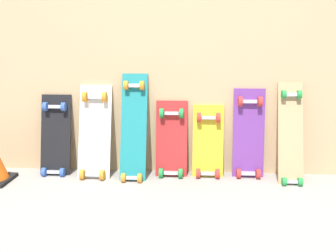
{
  "coord_description": "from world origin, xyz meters",
  "views": [
    {
      "loc": [
        0.19,
        -2.9,
        0.98
      ],
      "look_at": [
        0.0,
        -0.07,
        0.37
      ],
      "focal_mm": 44.45,
      "sensor_mm": 36.0,
      "label": 1
    }
  ],
  "objects_px": {
    "skateboard_black": "(55,139)",
    "skateboard_white": "(95,136)",
    "skateboard_natural": "(291,138)",
    "skateboard_teal": "(134,132)",
    "skateboard_red": "(171,143)",
    "skateboard_purple": "(249,137)",
    "skateboard_yellow": "(208,145)"
  },
  "relations": [
    {
      "from": "skateboard_black",
      "to": "skateboard_white",
      "type": "height_order",
      "value": "skateboard_white"
    },
    {
      "from": "skateboard_natural",
      "to": "skateboard_teal",
      "type": "bearing_deg",
      "value": -179.84
    },
    {
      "from": "skateboard_white",
      "to": "skateboard_natural",
      "type": "xyz_separation_m",
      "value": [
        1.37,
        -0.01,
        0.01
      ]
    },
    {
      "from": "skateboard_black",
      "to": "skateboard_teal",
      "type": "bearing_deg",
      "value": -4.46
    },
    {
      "from": "skateboard_red",
      "to": "skateboard_purple",
      "type": "relative_size",
      "value": 0.87
    },
    {
      "from": "skateboard_red",
      "to": "skateboard_natural",
      "type": "relative_size",
      "value": 0.8
    },
    {
      "from": "skateboard_teal",
      "to": "skateboard_natural",
      "type": "bearing_deg",
      "value": 0.16
    },
    {
      "from": "skateboard_teal",
      "to": "skateboard_yellow",
      "type": "bearing_deg",
      "value": 6.68
    },
    {
      "from": "skateboard_white",
      "to": "skateboard_teal",
      "type": "xyz_separation_m",
      "value": [
        0.28,
        -0.02,
        0.04
      ]
    },
    {
      "from": "skateboard_black",
      "to": "skateboard_natural",
      "type": "bearing_deg",
      "value": -1.45
    },
    {
      "from": "skateboard_teal",
      "to": "skateboard_red",
      "type": "height_order",
      "value": "skateboard_teal"
    },
    {
      "from": "skateboard_black",
      "to": "skateboard_yellow",
      "type": "xyz_separation_m",
      "value": [
        1.1,
        0.02,
        -0.03
      ]
    },
    {
      "from": "skateboard_white",
      "to": "skateboard_purple",
      "type": "relative_size",
      "value": 1.03
    },
    {
      "from": "skateboard_black",
      "to": "skateboard_yellow",
      "type": "height_order",
      "value": "skateboard_black"
    },
    {
      "from": "skateboard_purple",
      "to": "skateboard_natural",
      "type": "xyz_separation_m",
      "value": [
        0.28,
        -0.07,
        0.02
      ]
    },
    {
      "from": "skateboard_white",
      "to": "skateboard_teal",
      "type": "bearing_deg",
      "value": -3.19
    },
    {
      "from": "skateboard_white",
      "to": "skateboard_natural",
      "type": "bearing_deg",
      "value": -0.54
    },
    {
      "from": "skateboard_teal",
      "to": "skateboard_yellow",
      "type": "relative_size",
      "value": 1.39
    },
    {
      "from": "skateboard_black",
      "to": "skateboard_purple",
      "type": "distance_m",
      "value": 1.39
    },
    {
      "from": "skateboard_red",
      "to": "skateboard_natural",
      "type": "height_order",
      "value": "skateboard_natural"
    },
    {
      "from": "skateboard_black",
      "to": "skateboard_teal",
      "type": "distance_m",
      "value": 0.59
    },
    {
      "from": "skateboard_yellow",
      "to": "skateboard_natural",
      "type": "height_order",
      "value": "skateboard_natural"
    },
    {
      "from": "skateboard_black",
      "to": "skateboard_red",
      "type": "relative_size",
      "value": 1.07
    },
    {
      "from": "skateboard_teal",
      "to": "skateboard_purple",
      "type": "distance_m",
      "value": 0.81
    },
    {
      "from": "skateboard_purple",
      "to": "skateboard_natural",
      "type": "bearing_deg",
      "value": -14.39
    },
    {
      "from": "skateboard_natural",
      "to": "skateboard_black",
      "type": "bearing_deg",
      "value": 178.55
    },
    {
      "from": "skateboard_teal",
      "to": "skateboard_red",
      "type": "bearing_deg",
      "value": 12.37
    },
    {
      "from": "skateboard_teal",
      "to": "skateboard_purple",
      "type": "height_order",
      "value": "skateboard_teal"
    },
    {
      "from": "skateboard_white",
      "to": "skateboard_natural",
      "type": "distance_m",
      "value": 1.37
    },
    {
      "from": "skateboard_black",
      "to": "skateboard_purple",
      "type": "xyz_separation_m",
      "value": [
        1.39,
        0.03,
        0.03
      ]
    },
    {
      "from": "skateboard_black",
      "to": "skateboard_natural",
      "type": "relative_size",
      "value": 0.86
    },
    {
      "from": "skateboard_teal",
      "to": "skateboard_yellow",
      "type": "height_order",
      "value": "skateboard_teal"
    }
  ]
}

